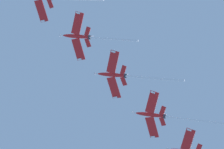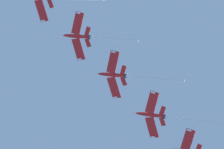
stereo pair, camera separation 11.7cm
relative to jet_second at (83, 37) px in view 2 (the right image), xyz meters
name	(u,v)px [view 2 (the right image)]	position (x,y,z in m)	size (l,w,h in m)	color
jet_second	(83,37)	(0.00, 0.00, 0.00)	(25.39, 23.18, 13.32)	red
jet_third	(122,76)	(-3.30, -20.55, -7.26)	(28.00, 24.41, 14.91)	red
jet_fourth	(160,116)	(-5.12, -41.47, -11.44)	(28.64, 25.32, 14.50)	red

